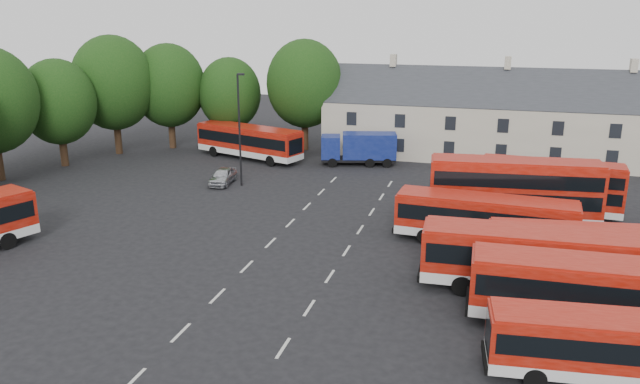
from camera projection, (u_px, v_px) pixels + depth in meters
The scene contains 15 objects.
ground at pixel (259, 254), 38.01m from camera, with size 140.00×140.00×0.00m, color black.
lane_markings at pixel (308, 247), 39.20m from camera, with size 5.15×33.80×0.01m.
treeline at pixel (127, 93), 59.43m from camera, with size 29.92×32.59×12.01m.
terrace_houses at pixel (503, 121), 60.96m from camera, with size 35.70×7.13×10.06m.
bus_row_a at pixel (619, 344), 24.49m from camera, with size 10.24×3.29×2.84m.
bus_row_b at pixel (603, 290), 28.56m from camera, with size 11.90×3.03×3.35m.
bus_row_c at pixel (541, 256), 32.25m from camera, with size 12.25×3.30×3.43m.
bus_row_d at pixel (584, 247), 34.51m from camera, with size 10.33×3.57×2.86m.
bus_row_e at pixel (485, 216), 39.09m from camera, with size 11.20×3.21×3.13m.
bus_dd_south at pixel (514, 188), 42.45m from camera, with size 11.50×3.70×4.63m.
bus_dd_north at pixel (550, 185), 44.69m from camera, with size 9.87×2.90×3.99m.
bus_north at pixel (249, 140), 61.68m from camera, with size 11.80×6.22×3.27m.
box_truck at pixel (360, 147), 59.34m from camera, with size 7.39×3.87×3.09m.
silver_car at pixel (223, 176), 53.16m from camera, with size 1.62×4.04×1.38m, color #B5B8BD.
lamppost at pixel (240, 127), 51.44m from camera, with size 0.65×0.27×9.42m.
Camera 1 is at (13.22, -33.05, 14.35)m, focal length 35.00 mm.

